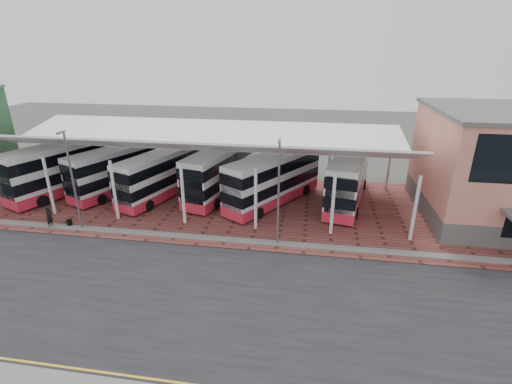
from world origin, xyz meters
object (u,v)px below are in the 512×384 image
at_px(bus_0, 68,167).
at_px(bus_1, 121,169).
at_px(pedestrian, 49,217).
at_px(bus_4, 273,179).
at_px(bus_5, 348,178).
at_px(bus_2, 162,175).
at_px(bus_3, 222,171).

bearing_deg(bus_0, bus_1, 32.46).
xyz_separation_m(bus_0, pedestrian, (3.30, -7.69, -1.56)).
relative_size(bus_1, bus_4, 1.02).
distance_m(bus_0, bus_4, 20.68).
bearing_deg(bus_5, pedestrian, -147.77).
distance_m(bus_0, bus_2, 9.84).
bearing_deg(bus_3, bus_1, -162.33).
xyz_separation_m(bus_4, pedestrian, (-17.38, -7.88, -1.39)).
xyz_separation_m(bus_0, bus_4, (20.68, 0.20, -0.17)).
bearing_deg(bus_2, bus_4, 18.17).
bearing_deg(bus_0, bus_5, 25.25).
xyz_separation_m(bus_2, pedestrian, (-6.54, -7.92, -1.27)).
height_order(bus_0, pedestrian, bus_0).
height_order(bus_1, bus_2, bus_1).
height_order(bus_3, bus_4, bus_3).
bearing_deg(bus_4, bus_0, -147.51).
xyz_separation_m(bus_2, bus_4, (10.85, -0.03, 0.13)).
bearing_deg(bus_4, bus_2, -148.23).
bearing_deg(bus_1, bus_0, -146.13).
distance_m(bus_2, pedestrian, 10.34).
bearing_deg(pedestrian, bus_4, -66.66).
bearing_deg(bus_4, bus_1, -150.89).
relative_size(bus_2, pedestrian, 5.93).
height_order(bus_0, bus_2, bus_0).
distance_m(bus_0, bus_1, 5.27).
height_order(bus_4, pedestrian, bus_4).
bearing_deg(bus_3, bus_0, -160.12).
relative_size(bus_0, bus_3, 1.05).
xyz_separation_m(bus_1, bus_2, (4.65, -0.73, -0.07)).
bearing_deg(bus_2, bus_5, 22.78).
xyz_separation_m(bus_0, bus_3, (15.39, 1.68, -0.14)).
distance_m(bus_0, bus_5, 27.59).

